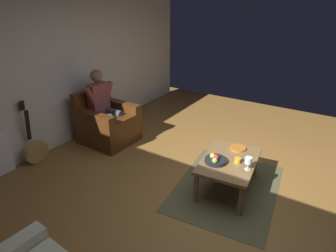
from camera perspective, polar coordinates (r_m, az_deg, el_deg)
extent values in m
plane|color=brown|center=(3.81, 11.29, -13.06)|extent=(7.28, 7.28, 0.00)
cube|color=silver|center=(4.94, -20.89, 11.91)|extent=(6.47, 0.06, 2.70)
cube|color=#4D4B2F|center=(3.90, 11.79, -12.05)|extent=(1.80, 1.42, 0.01)
cube|color=#4B2710|center=(4.99, -11.81, -0.90)|extent=(0.80, 0.85, 0.40)
cube|color=#4B2710|center=(4.85, -11.56, 1.60)|extent=(0.50, 0.72, 0.10)
cube|color=#4B2710|center=(5.07, -9.60, 3.64)|extent=(0.16, 0.84, 0.24)
cube|color=#4B2710|center=(4.67, -14.88, 1.26)|extent=(0.16, 0.84, 0.24)
cube|color=#4B2710|center=(5.07, -15.11, 4.61)|extent=(0.79, 0.14, 0.49)
cube|color=brown|center=(4.92, -13.92, 5.49)|extent=(0.36, 0.19, 0.51)
sphere|color=brown|center=(4.81, -14.38, 9.83)|extent=(0.20, 0.20, 0.20)
cylinder|color=#343741|center=(4.92, -11.18, 2.77)|extent=(0.14, 0.41, 0.13)
cylinder|color=#343741|center=(4.89, -9.24, -0.56)|extent=(0.12, 0.12, 0.50)
cylinder|color=brown|center=(4.98, -11.93, 7.29)|extent=(0.20, 0.09, 0.29)
cylinder|color=#343741|center=(4.79, -12.85, 2.01)|extent=(0.14, 0.41, 0.13)
cylinder|color=#343741|center=(4.77, -10.87, -1.41)|extent=(0.12, 0.12, 0.50)
cylinder|color=brown|center=(4.72, -15.45, 5.97)|extent=(0.20, 0.09, 0.29)
cube|color=brown|center=(3.68, 12.34, -6.89)|extent=(1.04, 0.75, 0.04)
cylinder|color=brown|center=(4.12, 17.32, -7.35)|extent=(0.06, 0.06, 0.39)
cylinder|color=brown|center=(3.41, 14.57, -14.46)|extent=(0.06, 0.06, 0.39)
cylinder|color=brown|center=(4.21, 10.05, -5.83)|extent=(0.06, 0.06, 0.39)
cylinder|color=brown|center=(3.51, 5.74, -12.34)|extent=(0.06, 0.06, 0.39)
cylinder|color=#B48747|center=(4.71, -25.17, -4.69)|extent=(0.36, 0.15, 0.38)
cylinder|color=black|center=(4.66, -24.87, -4.66)|extent=(0.10, 0.02, 0.10)
cube|color=black|center=(4.59, -26.53, 0.12)|extent=(0.05, 0.10, 0.48)
cube|color=black|center=(4.53, -27.53, 3.68)|extent=(0.07, 0.05, 0.14)
cylinder|color=silver|center=(3.52, 15.76, -8.42)|extent=(0.07, 0.07, 0.01)
cylinder|color=silver|center=(3.50, 15.84, -7.83)|extent=(0.01, 0.01, 0.08)
cylinder|color=silver|center=(3.45, 15.99, -6.72)|extent=(0.09, 0.09, 0.08)
cylinder|color=#590C19|center=(3.47, 15.94, -7.03)|extent=(0.08, 0.08, 0.03)
cylinder|color=black|center=(3.56, 9.59, -6.90)|extent=(0.27, 0.27, 0.05)
sphere|color=#87A941|center=(3.47, 9.47, -6.95)|extent=(0.07, 0.07, 0.07)
sphere|color=red|center=(3.54, 9.74, -6.28)|extent=(0.07, 0.07, 0.07)
sphere|color=gold|center=(3.56, 9.03, -5.99)|extent=(0.07, 0.07, 0.07)
cylinder|color=#B36623|center=(3.92, 13.95, -4.39)|extent=(0.22, 0.22, 0.02)
cylinder|color=gold|center=(3.61, 13.94, -6.76)|extent=(0.08, 0.08, 0.06)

